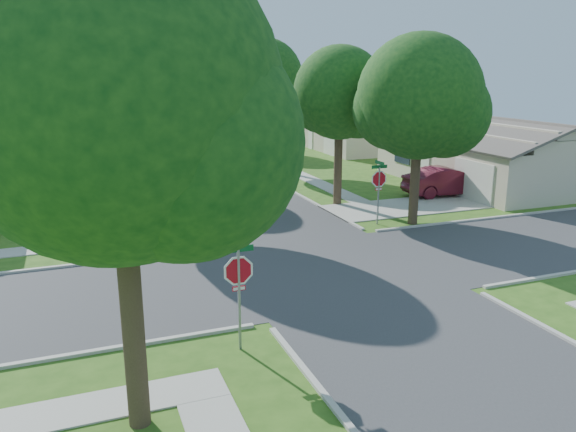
{
  "coord_description": "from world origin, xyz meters",
  "views": [
    {
      "loc": [
        -8.26,
        -17.46,
        7.01
      ],
      "look_at": [
        -0.86,
        1.88,
        1.6
      ],
      "focal_mm": 35.0,
      "sensor_mm": 36.0,
      "label": 1
    }
  ],
  "objects_px": {
    "tree_e_mid": "(265,81)",
    "car_curb_west": "(143,131)",
    "house_ne_near": "(485,159)",
    "tree_w_far": "(113,88)",
    "stop_sign_ne": "(379,182)",
    "car_curb_east": "(213,144)",
    "tree_e_far": "(220,81)",
    "tree_ne_corner": "(420,103)",
    "tree_sw_corner": "(120,113)",
    "tree_e_near": "(340,97)",
    "stop_sign_sw": "(239,275)",
    "tree_w_mid": "(127,78)",
    "tree_w_near": "(154,90)",
    "house_ne_far": "(353,131)",
    "car_driveway": "(447,181)"
  },
  "relations": [
    {
      "from": "tree_e_near",
      "to": "house_ne_near",
      "type": "xyz_separation_m",
      "value": [
        11.24,
        1.99,
        -4.13
      ]
    },
    {
      "from": "house_ne_far",
      "to": "car_curb_west",
      "type": "relative_size",
      "value": 2.93
    },
    {
      "from": "tree_w_mid",
      "to": "house_ne_far",
      "type": "relative_size",
      "value": 0.7
    },
    {
      "from": "stop_sign_sw",
      "to": "tree_w_near",
      "type": "height_order",
      "value": "tree_w_near"
    },
    {
      "from": "stop_sign_sw",
      "to": "tree_e_far",
      "type": "height_order",
      "value": "tree_e_far"
    },
    {
      "from": "stop_sign_ne",
      "to": "tree_ne_corner",
      "type": "height_order",
      "value": "tree_ne_corner"
    },
    {
      "from": "tree_e_near",
      "to": "tree_ne_corner",
      "type": "relative_size",
      "value": 0.96
    },
    {
      "from": "tree_ne_corner",
      "to": "car_curb_west",
      "type": "bearing_deg",
      "value": 100.75
    },
    {
      "from": "stop_sign_sw",
      "to": "tree_e_far",
      "type": "bearing_deg",
      "value": 76.27
    },
    {
      "from": "tree_e_mid",
      "to": "house_ne_near",
      "type": "height_order",
      "value": "tree_e_mid"
    },
    {
      "from": "tree_e_far",
      "to": "tree_w_far",
      "type": "height_order",
      "value": "tree_e_far"
    },
    {
      "from": "stop_sign_sw",
      "to": "tree_sw_corner",
      "type": "relative_size",
      "value": 0.31
    },
    {
      "from": "tree_e_near",
      "to": "house_ne_near",
      "type": "relative_size",
      "value": 0.61
    },
    {
      "from": "tree_sw_corner",
      "to": "car_curb_west",
      "type": "bearing_deg",
      "value": 83.03
    },
    {
      "from": "tree_sw_corner",
      "to": "tree_e_far",
      "type": "bearing_deg",
      "value": 73.44
    },
    {
      "from": "house_ne_near",
      "to": "house_ne_far",
      "type": "xyz_separation_m",
      "value": [
        0.0,
        18.0,
        0.0
      ]
    },
    {
      "from": "stop_sign_ne",
      "to": "tree_w_mid",
      "type": "distance_m",
      "value": 19.31
    },
    {
      "from": "stop_sign_ne",
      "to": "car_curb_east",
      "type": "relative_size",
      "value": 0.73
    },
    {
      "from": "tree_sw_corner",
      "to": "car_driveway",
      "type": "distance_m",
      "value": 25.19
    },
    {
      "from": "tree_sw_corner",
      "to": "tree_e_near",
      "type": "bearing_deg",
      "value": 52.7
    },
    {
      "from": "tree_e_mid",
      "to": "car_curb_east",
      "type": "relative_size",
      "value": 2.27
    },
    {
      "from": "tree_e_mid",
      "to": "car_curb_west",
      "type": "distance_m",
      "value": 24.43
    },
    {
      "from": "stop_sign_sw",
      "to": "stop_sign_ne",
      "type": "relative_size",
      "value": 1.0
    },
    {
      "from": "tree_w_mid",
      "to": "tree_w_far",
      "type": "relative_size",
      "value": 1.19
    },
    {
      "from": "tree_e_near",
      "to": "tree_sw_corner",
      "type": "height_order",
      "value": "tree_sw_corner"
    },
    {
      "from": "tree_e_mid",
      "to": "car_curb_east",
      "type": "bearing_deg",
      "value": 99.0
    },
    {
      "from": "tree_e_near",
      "to": "car_curb_west",
      "type": "bearing_deg",
      "value": 99.64
    },
    {
      "from": "stop_sign_sw",
      "to": "tree_w_far",
      "type": "distance_m",
      "value": 38.86
    },
    {
      "from": "house_ne_near",
      "to": "tree_w_far",
      "type": "bearing_deg",
      "value": 131.9
    },
    {
      "from": "car_driveway",
      "to": "car_curb_east",
      "type": "distance_m",
      "value": 23.65
    },
    {
      "from": "stop_sign_sw",
      "to": "car_curb_east",
      "type": "height_order",
      "value": "stop_sign_sw"
    },
    {
      "from": "tree_w_mid",
      "to": "tree_w_near",
      "type": "bearing_deg",
      "value": -90.02
    },
    {
      "from": "stop_sign_sw",
      "to": "tree_e_mid",
      "type": "height_order",
      "value": "tree_e_mid"
    },
    {
      "from": "tree_e_far",
      "to": "tree_w_near",
      "type": "xyz_separation_m",
      "value": [
        -9.4,
        -25.0,
        0.14
      ]
    },
    {
      "from": "tree_w_mid",
      "to": "car_driveway",
      "type": "height_order",
      "value": "tree_w_mid"
    },
    {
      "from": "tree_w_near",
      "to": "car_driveway",
      "type": "bearing_deg",
      "value": -1.09
    },
    {
      "from": "house_ne_near",
      "to": "tree_ne_corner",
      "type": "bearing_deg",
      "value": -144.82
    },
    {
      "from": "house_ne_far",
      "to": "tree_w_far",
      "type": "bearing_deg",
      "value": 166.36
    },
    {
      "from": "tree_sw_corner",
      "to": "stop_sign_ne",
      "type": "bearing_deg",
      "value": 43.94
    },
    {
      "from": "tree_ne_corner",
      "to": "tree_w_near",
      "type": "bearing_deg",
      "value": 156.44
    },
    {
      "from": "tree_sw_corner",
      "to": "house_ne_near",
      "type": "distance_m",
      "value": 29.92
    },
    {
      "from": "stop_sign_sw",
      "to": "tree_w_near",
      "type": "bearing_deg",
      "value": 89.77
    },
    {
      "from": "tree_w_near",
      "to": "tree_ne_corner",
      "type": "distance_m",
      "value": 12.02
    },
    {
      "from": "stop_sign_sw",
      "to": "house_ne_near",
      "type": "bearing_deg",
      "value": 37.18
    },
    {
      "from": "tree_e_mid",
      "to": "tree_w_near",
      "type": "distance_m",
      "value": 15.25
    },
    {
      "from": "tree_w_near",
      "to": "tree_w_far",
      "type": "relative_size",
      "value": 1.12
    },
    {
      "from": "tree_ne_corner",
      "to": "car_curb_west",
      "type": "height_order",
      "value": "tree_ne_corner"
    },
    {
      "from": "tree_e_mid",
      "to": "tree_w_far",
      "type": "relative_size",
      "value": 1.15
    },
    {
      "from": "tree_e_mid",
      "to": "tree_e_far",
      "type": "height_order",
      "value": "tree_e_mid"
    },
    {
      "from": "tree_w_mid",
      "to": "car_curb_east",
      "type": "xyz_separation_m",
      "value": [
        7.84,
        9.84,
        -5.8
      ]
    }
  ]
}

